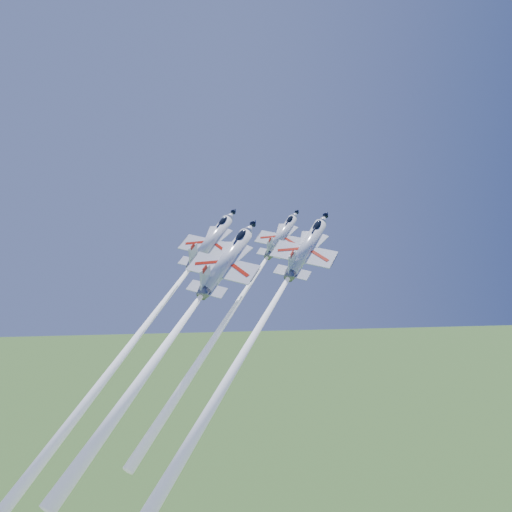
{
  "coord_description": "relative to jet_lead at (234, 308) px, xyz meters",
  "views": [
    {
      "loc": [
        -8.69,
        -94.33,
        102.21
      ],
      "look_at": [
        0.0,
        0.0,
        90.67
      ],
      "focal_mm": 40.0,
      "sensor_mm": 36.0,
      "label": 1
    }
  ],
  "objects": [
    {
      "name": "jet_lead",
      "position": [
        0.0,
        0.0,
        0.0
      ],
      "size": [
        22.7,
        35.75,
        37.55
      ],
      "rotation": [
        0.6,
        0.14,
        -0.55
      ],
      "color": "white"
    },
    {
      "name": "jet_left",
      "position": [
        -14.84,
        -4.79,
        -3.23
      ],
      "size": [
        27.82,
        43.91,
        46.21
      ],
      "rotation": [
        0.6,
        0.14,
        -0.55
      ],
      "color": "white"
    },
    {
      "name": "jet_right",
      "position": [
        2.6,
        -10.11,
        -1.29
      ],
      "size": [
        25.11,
        39.03,
        40.54
      ],
      "rotation": [
        0.6,
        0.14,
        -0.55
      ],
      "color": "white"
    },
    {
      "name": "jet_slot",
      "position": [
        -8.33,
        -8.84,
        -0.7
      ],
      "size": [
        23.11,
        35.08,
        35.68
      ],
      "rotation": [
        0.6,
        0.14,
        -0.55
      ],
      "color": "white"
    }
  ]
}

